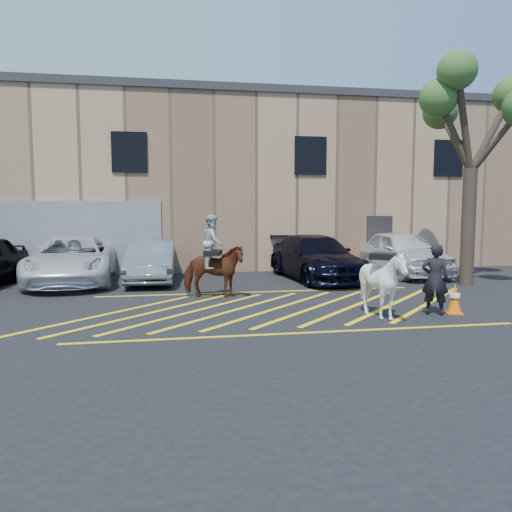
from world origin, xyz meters
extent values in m
plane|color=black|center=(0.00, 0.00, 0.00)|extent=(90.00, 90.00, 0.00)
imported|color=white|center=(-5.81, 5.06, 0.78)|extent=(2.83, 5.74, 1.57)
imported|color=gray|center=(-3.22, 4.98, 0.72)|extent=(1.67, 4.42, 1.44)
imported|color=black|center=(2.53, 4.56, 0.78)|extent=(2.67, 5.53, 1.55)
imported|color=white|center=(6.12, 5.10, 0.84)|extent=(2.04, 4.96, 1.68)
imported|color=black|center=(3.57, -1.64, 0.85)|extent=(0.74, 0.66, 1.71)
cube|color=tan|center=(0.00, 12.00, 3.50)|extent=(32.00, 10.00, 7.00)
cube|color=#2D2D30|center=(0.00, 12.00, 7.15)|extent=(32.20, 10.20, 0.30)
cube|color=black|center=(-4.00, 6.96, 4.60)|extent=(1.30, 0.08, 1.50)
cube|color=black|center=(3.00, 6.96, 4.60)|extent=(1.30, 0.08, 1.50)
cube|color=black|center=(9.00, 6.96, 4.60)|extent=(1.30, 0.08, 1.50)
cube|color=#38332D|center=(6.00, 6.96, 1.10)|extent=(1.10, 0.08, 2.20)
cube|color=yellow|center=(-4.20, -0.30, 0.01)|extent=(4.20, 4.20, 0.01)
cube|color=yellow|center=(-3.15, -0.30, 0.01)|extent=(4.20, 4.20, 0.01)
cube|color=yellow|center=(-2.10, -0.30, 0.01)|extent=(4.20, 4.20, 0.01)
cube|color=yellow|center=(-1.05, -0.30, 0.01)|extent=(4.20, 4.20, 0.01)
cube|color=yellow|center=(0.00, -0.30, 0.01)|extent=(4.20, 4.20, 0.01)
cube|color=yellow|center=(1.05, -0.30, 0.01)|extent=(4.20, 4.20, 0.01)
cube|color=yellow|center=(2.10, -0.30, 0.01)|extent=(4.20, 4.20, 0.01)
cube|color=yellow|center=(3.15, -0.30, 0.01)|extent=(4.20, 4.20, 0.01)
cube|color=yellow|center=(4.20, -0.30, 0.01)|extent=(4.20, 4.20, 0.01)
cube|color=yellow|center=(0.00, 2.20, 0.01)|extent=(9.50, 0.12, 0.01)
cube|color=yellow|center=(0.00, -2.80, 0.01)|extent=(9.50, 0.12, 0.01)
imported|color=#5E1F16|center=(-1.41, 1.59, 0.75)|extent=(1.93, 1.24, 1.51)
imported|color=#ADAFB8|center=(-1.41, 1.59, 1.59)|extent=(0.75, 0.87, 1.53)
cube|color=black|center=(-1.41, 1.59, 1.28)|extent=(0.59, 0.66, 0.14)
imported|color=white|center=(2.17, -1.80, 0.81)|extent=(1.91, 1.95, 1.62)
cube|color=black|center=(2.17, -1.80, 1.44)|extent=(0.72, 0.70, 0.14)
cube|color=#FD5A0A|center=(4.12, -1.61, 0.01)|extent=(0.49, 0.49, 0.03)
cone|color=orange|center=(4.12, -1.61, 0.38)|extent=(0.32, 0.32, 0.70)
cylinder|color=white|center=(4.12, -1.61, 0.44)|extent=(0.25, 0.25, 0.10)
cylinder|color=#443129|center=(7.04, 2.41, 1.90)|extent=(0.44, 0.44, 3.80)
cylinder|color=#412F27|center=(7.83, 2.55, 4.97)|extent=(1.76, 0.51, 2.68)
cylinder|color=#4E3C2F|center=(6.97, 3.27, 4.80)|extent=(0.33, 1.88, 2.34)
cylinder|color=#413527|center=(6.43, 2.41, 4.85)|extent=(1.40, 0.20, 2.39)
cylinder|color=#4B392D|center=(7.38, 1.68, 4.59)|extent=(0.78, 1.62, 1.96)
cylinder|color=#46392A|center=(6.57, 2.13, 5.20)|extent=(1.16, 0.77, 3.11)
sphere|color=#537431|center=(8.61, 2.68, 6.24)|extent=(1.20, 1.20, 1.20)
sphere|color=#4F7532|center=(6.89, 4.13, 5.91)|extent=(1.20, 1.20, 1.20)
sphere|color=#457532|center=(5.82, 2.41, 6.00)|extent=(1.20, 1.20, 1.20)
sphere|color=#497532|center=(6.10, 1.86, 6.71)|extent=(1.20, 1.20, 1.20)
camera|label=1|loc=(-2.71, -12.42, 2.56)|focal=35.00mm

